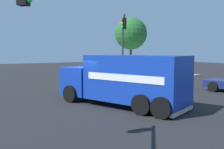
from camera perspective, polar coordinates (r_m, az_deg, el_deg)
ground_plane at (r=15.17m, az=-3.15°, el=-6.17°), size 100.00×100.00×0.00m
sidewalk_corner_near at (r=32.72m, az=5.36°, el=0.16°), size 11.44×11.44×0.14m
delivery_truck at (r=13.87m, az=2.85°, el=-1.14°), size 4.91×7.89×2.81m
traffic_light_primary at (r=24.24m, az=2.55°, el=8.18°), size 2.62×3.96×6.18m
pedestrian_near_corner at (r=31.65m, az=4.06°, el=1.91°), size 0.24×0.53×1.73m
pedestrian_crossing at (r=32.39m, az=13.73°, el=1.78°), size 0.27×0.52×1.67m
picket_fence_run at (r=37.14m, az=0.17°, el=1.65°), size 6.94×0.05×0.95m
shade_tree_near at (r=34.16m, az=4.33°, el=9.25°), size 4.32×4.32×7.39m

